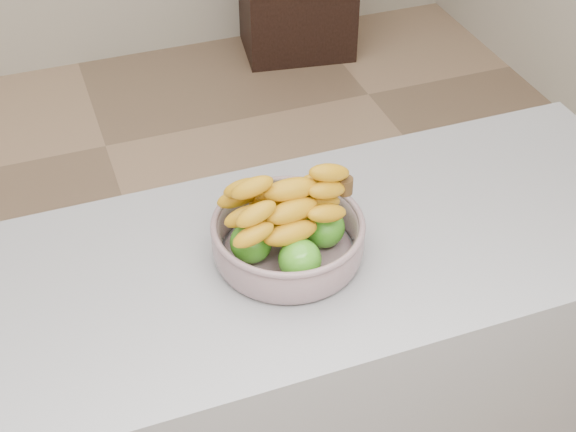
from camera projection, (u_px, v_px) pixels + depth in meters
name	position (u px, v px, depth m)	size (l,w,h in m)	color
ground	(175.00, 355.00, 2.54)	(4.00, 4.00, 0.00)	#9E7D60
counter	(220.00, 418.00, 1.82)	(2.00, 0.60, 0.90)	gray
fruit_bowl	(288.00, 233.00, 1.54)	(0.30, 0.30, 0.18)	#8D9CAA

